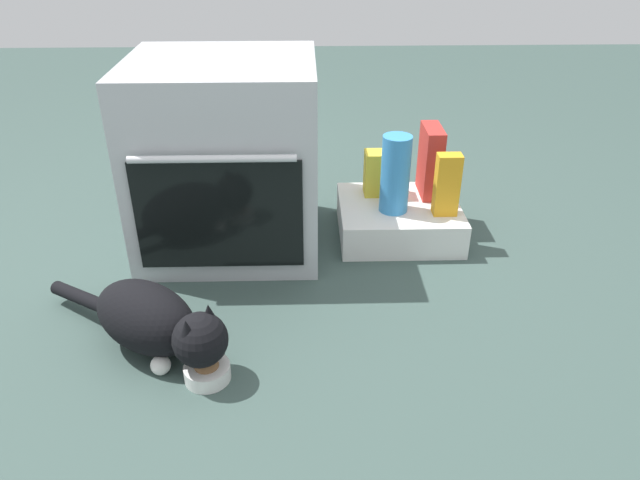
{
  "coord_description": "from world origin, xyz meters",
  "views": [
    {
      "loc": [
        0.25,
        -1.67,
        1.19
      ],
      "look_at": [
        0.3,
        -0.04,
        0.25
      ],
      "focal_mm": 33.57,
      "sensor_mm": 36.0,
      "label": 1
    }
  ],
  "objects_px": {
    "pantry_cabinet": "(398,219)",
    "cereal_box": "(430,161)",
    "oven": "(227,157)",
    "water_bottle": "(395,174)",
    "food_bowl": "(207,371)",
    "cat": "(155,321)",
    "snack_bag": "(379,173)",
    "juice_carton": "(447,185)"
  },
  "relations": [
    {
      "from": "cereal_box",
      "to": "juice_carton",
      "type": "distance_m",
      "value": 0.19
    },
    {
      "from": "cat",
      "to": "cereal_box",
      "type": "bearing_deg",
      "value": 76.12
    },
    {
      "from": "juice_carton",
      "to": "water_bottle",
      "type": "bearing_deg",
      "value": 169.55
    },
    {
      "from": "food_bowl",
      "to": "cat",
      "type": "height_order",
      "value": "cat"
    },
    {
      "from": "cat",
      "to": "juice_carton",
      "type": "bearing_deg",
      "value": 68.26
    },
    {
      "from": "food_bowl",
      "to": "cereal_box",
      "type": "relative_size",
      "value": 0.47
    },
    {
      "from": "cereal_box",
      "to": "cat",
      "type": "bearing_deg",
      "value": -139.36
    },
    {
      "from": "oven",
      "to": "water_bottle",
      "type": "distance_m",
      "value": 0.63
    },
    {
      "from": "cereal_box",
      "to": "juice_carton",
      "type": "xyz_separation_m",
      "value": [
        0.03,
        -0.18,
        -0.02
      ]
    },
    {
      "from": "cat",
      "to": "snack_bag",
      "type": "height_order",
      "value": "snack_bag"
    },
    {
      "from": "pantry_cabinet",
      "to": "food_bowl",
      "type": "height_order",
      "value": "pantry_cabinet"
    },
    {
      "from": "oven",
      "to": "food_bowl",
      "type": "distance_m",
      "value": 0.85
    },
    {
      "from": "oven",
      "to": "snack_bag",
      "type": "relative_size",
      "value": 3.94
    },
    {
      "from": "oven",
      "to": "juice_carton",
      "type": "relative_size",
      "value": 2.96
    },
    {
      "from": "food_bowl",
      "to": "juice_carton",
      "type": "relative_size",
      "value": 0.55
    },
    {
      "from": "cat",
      "to": "water_bottle",
      "type": "xyz_separation_m",
      "value": [
        0.78,
        0.66,
        0.17
      ]
    },
    {
      "from": "cereal_box",
      "to": "oven",
      "type": "bearing_deg",
      "value": -170.44
    },
    {
      "from": "oven",
      "to": "pantry_cabinet",
      "type": "distance_m",
      "value": 0.72
    },
    {
      "from": "food_bowl",
      "to": "cereal_box",
      "type": "bearing_deg",
      "value": 49.62
    },
    {
      "from": "pantry_cabinet",
      "to": "cat",
      "type": "relative_size",
      "value": 0.74
    },
    {
      "from": "water_bottle",
      "to": "snack_bag",
      "type": "relative_size",
      "value": 1.67
    },
    {
      "from": "snack_bag",
      "to": "cereal_box",
      "type": "bearing_deg",
      "value": -0.58
    },
    {
      "from": "cat",
      "to": "juice_carton",
      "type": "relative_size",
      "value": 2.65
    },
    {
      "from": "pantry_cabinet",
      "to": "cat",
      "type": "bearing_deg",
      "value": -138.87
    },
    {
      "from": "cereal_box",
      "to": "juice_carton",
      "type": "bearing_deg",
      "value": -80.81
    },
    {
      "from": "pantry_cabinet",
      "to": "juice_carton",
      "type": "distance_m",
      "value": 0.26
    },
    {
      "from": "pantry_cabinet",
      "to": "cereal_box",
      "type": "xyz_separation_m",
      "value": [
        0.13,
        0.1,
        0.21
      ]
    },
    {
      "from": "oven",
      "to": "cat",
      "type": "distance_m",
      "value": 0.73
    },
    {
      "from": "cat",
      "to": "pantry_cabinet",
      "type": "bearing_deg",
      "value": 76.62
    },
    {
      "from": "pantry_cabinet",
      "to": "food_bowl",
      "type": "xyz_separation_m",
      "value": [
        -0.66,
        -0.82,
        -0.04
      ]
    },
    {
      "from": "pantry_cabinet",
      "to": "water_bottle",
      "type": "xyz_separation_m",
      "value": [
        -0.03,
        -0.05,
        0.22
      ]
    },
    {
      "from": "oven",
      "to": "cereal_box",
      "type": "bearing_deg",
      "value": 9.56
    },
    {
      "from": "cereal_box",
      "to": "pantry_cabinet",
      "type": "bearing_deg",
      "value": -142.67
    },
    {
      "from": "juice_carton",
      "to": "food_bowl",
      "type": "bearing_deg",
      "value": -137.75
    },
    {
      "from": "water_bottle",
      "to": "cereal_box",
      "type": "distance_m",
      "value": 0.22
    },
    {
      "from": "food_bowl",
      "to": "water_bottle",
      "type": "height_order",
      "value": "water_bottle"
    },
    {
      "from": "snack_bag",
      "to": "pantry_cabinet",
      "type": "bearing_deg",
      "value": -53.68
    },
    {
      "from": "juice_carton",
      "to": "snack_bag",
      "type": "bearing_deg",
      "value": 141.31
    },
    {
      "from": "oven",
      "to": "food_bowl",
      "type": "bearing_deg",
      "value": -89.67
    },
    {
      "from": "oven",
      "to": "cereal_box",
      "type": "relative_size",
      "value": 2.53
    },
    {
      "from": "water_bottle",
      "to": "cat",
      "type": "bearing_deg",
      "value": -139.76
    },
    {
      "from": "oven",
      "to": "water_bottle",
      "type": "relative_size",
      "value": 2.36
    }
  ]
}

